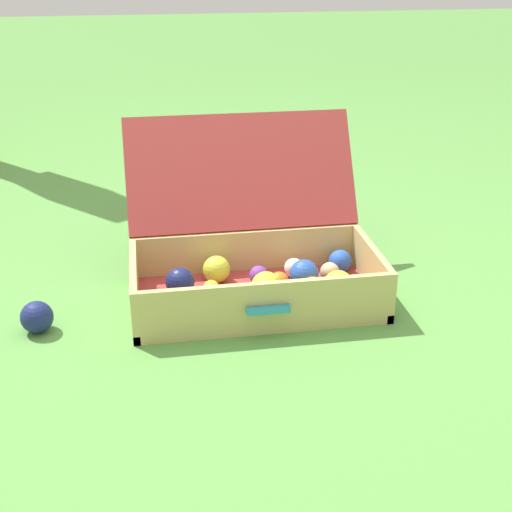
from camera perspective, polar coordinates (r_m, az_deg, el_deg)
name	(u,v)px	position (r m, az deg, el deg)	size (l,w,h in m)	color
ground_plane	(255,308)	(1.91, -0.09, -4.26)	(16.00, 16.00, 0.00)	#569342
open_suitcase	(255,259)	(1.95, -0.06, -0.24)	(0.67, 0.57, 0.45)	#B23838
stray_ball_on_grass	(37,317)	(1.87, -17.44, -4.78)	(0.08, 0.08, 0.08)	navy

